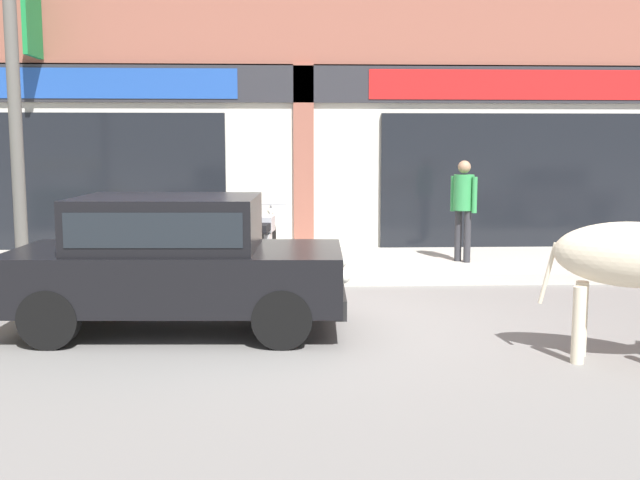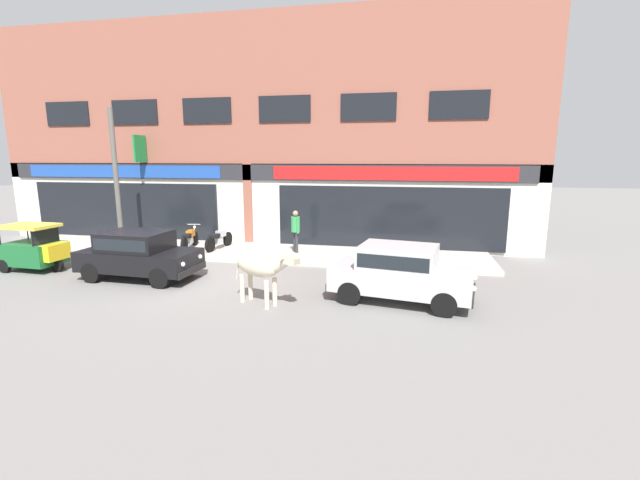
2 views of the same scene
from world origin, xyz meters
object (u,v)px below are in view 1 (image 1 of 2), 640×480
pedestrian (464,200)px  utility_pole (14,88)px  car_1 (174,256)px  motorcycle_1 (265,237)px  motorcycle_0 (191,239)px

pedestrian → utility_pole: (-6.55, -0.91, 1.65)m
car_1 → pedestrian: (3.99, 3.63, 0.32)m
car_1 → motorcycle_1: bearing=77.5°
pedestrian → utility_pole: bearing=-172.1°
car_1 → motorcycle_0: bearing=94.4°
car_1 → motorcycle_0: car_1 is taller
motorcycle_1 → car_1: bearing=-102.5°
motorcycle_0 → pedestrian: bearing=-0.5°
motorcycle_1 → pedestrian: size_ratio=1.13×
car_1 → motorcycle_0: size_ratio=2.04×
pedestrian → motorcycle_1: bearing=175.7°
car_1 → pedestrian: pedestrian is taller
car_1 → utility_pole: size_ratio=0.70×
motorcycle_0 → utility_pole: (-2.28, -0.95, 2.24)m
motorcycle_0 → utility_pole: 3.34m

